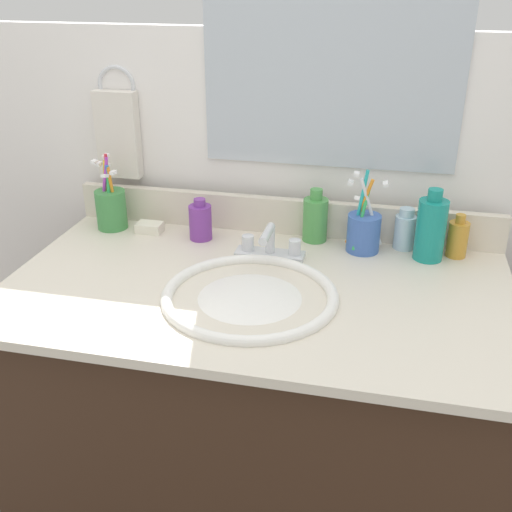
# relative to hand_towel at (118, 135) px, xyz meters

# --- Properties ---
(vanity_cabinet) EXTENTS (1.03, 0.57, 0.80)m
(vanity_cabinet) POSITION_rel_hand_towel_xyz_m (0.43, -0.32, -0.64)
(vanity_cabinet) COLOR #382316
(vanity_cabinet) RESTS_ON ground_plane
(countertop) EXTENTS (1.07, 0.62, 0.02)m
(countertop) POSITION_rel_hand_towel_xyz_m (0.43, -0.32, -0.23)
(countertop) COLOR beige
(countertop) RESTS_ON vanity_cabinet
(backsplash) EXTENTS (1.07, 0.02, 0.09)m
(backsplash) POSITION_rel_hand_towel_xyz_m (0.43, -0.02, -0.17)
(backsplash) COLOR beige
(backsplash) RESTS_ON countertop
(back_wall) EXTENTS (2.17, 0.04, 1.30)m
(back_wall) POSITION_rel_hand_towel_xyz_m (0.43, 0.04, -0.39)
(back_wall) COLOR white
(back_wall) RESTS_ON ground_plane
(mirror_panel) EXTENTS (0.60, 0.01, 0.56)m
(mirror_panel) POSITION_rel_hand_towel_xyz_m (0.53, 0.02, 0.23)
(mirror_panel) COLOR #B2BCC6
(towel_ring) EXTENTS (0.10, 0.01, 0.10)m
(towel_ring) POSITION_rel_hand_towel_xyz_m (0.00, 0.02, 0.12)
(towel_ring) COLOR silver
(hand_towel) EXTENTS (0.11, 0.04, 0.22)m
(hand_towel) POSITION_rel_hand_towel_xyz_m (0.00, 0.00, 0.00)
(hand_towel) COLOR silver
(sink_basin) EXTENTS (0.36, 0.36, 0.11)m
(sink_basin) POSITION_rel_hand_towel_xyz_m (0.44, -0.37, -0.25)
(sink_basin) COLOR white
(sink_basin) RESTS_ON countertop
(faucet) EXTENTS (0.16, 0.10, 0.08)m
(faucet) POSITION_rel_hand_towel_xyz_m (0.44, -0.18, -0.19)
(faucet) COLOR silver
(faucet) RESTS_ON countertop
(bottle_mouthwash_teal) EXTENTS (0.07, 0.07, 0.17)m
(bottle_mouthwash_teal) POSITION_rel_hand_towel_xyz_m (0.79, -0.10, -0.15)
(bottle_mouthwash_teal) COLOR teal
(bottle_mouthwash_teal) RESTS_ON countertop
(bottle_gel_clear) EXTENTS (0.05, 0.05, 0.10)m
(bottle_gel_clear) POSITION_rel_hand_towel_xyz_m (0.73, -0.05, -0.17)
(bottle_gel_clear) COLOR silver
(bottle_gel_clear) RESTS_ON countertop
(bottle_cream_purple) EXTENTS (0.06, 0.06, 0.10)m
(bottle_cream_purple) POSITION_rel_hand_towel_xyz_m (0.25, -0.11, -0.17)
(bottle_cream_purple) COLOR #7A3899
(bottle_cream_purple) RESTS_ON countertop
(bottle_oil_amber) EXTENTS (0.05, 0.05, 0.10)m
(bottle_oil_amber) POSITION_rel_hand_towel_xyz_m (0.85, -0.07, -0.18)
(bottle_oil_amber) COLOR gold
(bottle_oil_amber) RESTS_ON countertop
(bottle_toner_green) EXTENTS (0.06, 0.06, 0.13)m
(bottle_toner_green) POSITION_rel_hand_towel_xyz_m (0.52, -0.05, -0.16)
(bottle_toner_green) COLOR #4C9E4C
(bottle_toner_green) RESTS_ON countertop
(cup_green) EXTENTS (0.08, 0.08, 0.19)m
(cup_green) POSITION_rel_hand_towel_xyz_m (0.00, -0.09, -0.16)
(cup_green) COLOR #3F8C47
(cup_green) RESTS_ON countertop
(cup_blue_plastic) EXTENTS (0.09, 0.08, 0.20)m
(cup_blue_plastic) POSITION_rel_hand_towel_xyz_m (0.64, -0.09, -0.17)
(cup_blue_plastic) COLOR #3F66B7
(cup_blue_plastic) RESTS_ON countertop
(soap_bar) EXTENTS (0.06, 0.04, 0.02)m
(soap_bar) POSITION_rel_hand_towel_xyz_m (0.11, -0.10, -0.21)
(soap_bar) COLOR white
(soap_bar) RESTS_ON countertop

